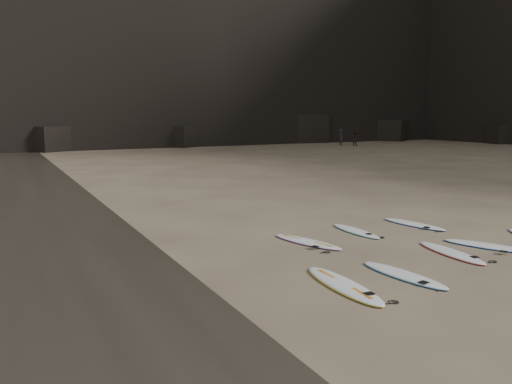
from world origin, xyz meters
The scene contains 10 objects.
ground centered at (0.00, 0.00, 0.00)m, with size 240.00×240.00×0.00m, color #897559.
surfboard_0 centered at (-4.38, -0.74, 0.05)m, with size 0.66×2.75×0.10m, color white.
surfboard_1 centered at (-2.72, -0.83, 0.04)m, with size 0.58×2.42×0.09m, color white.
surfboard_2 centered at (-0.23, -0.03, 0.04)m, with size 0.58×2.40×0.09m, color white.
surfboard_3 centered at (1.26, -0.07, 0.05)m, with size 0.60×2.51×0.09m, color white.
surfboard_5 centered at (-3.01, 2.73, 0.04)m, with size 0.59×2.45×0.09m, color white.
surfboard_6 centered at (-0.90, 3.15, 0.04)m, with size 0.53×2.23×0.08m, color white.
surfboard_7 centered at (1.48, 3.02, 0.04)m, with size 0.58×2.40×0.09m, color white.
person_a centered at (25.65, 38.68, 0.95)m, with size 0.69×0.45×1.89m, color #252328.
person_b centered at (26.60, 37.33, 0.84)m, with size 0.81×0.63×1.67m, color black.
Camera 1 is at (-10.91, -9.04, 3.73)m, focal length 35.00 mm.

